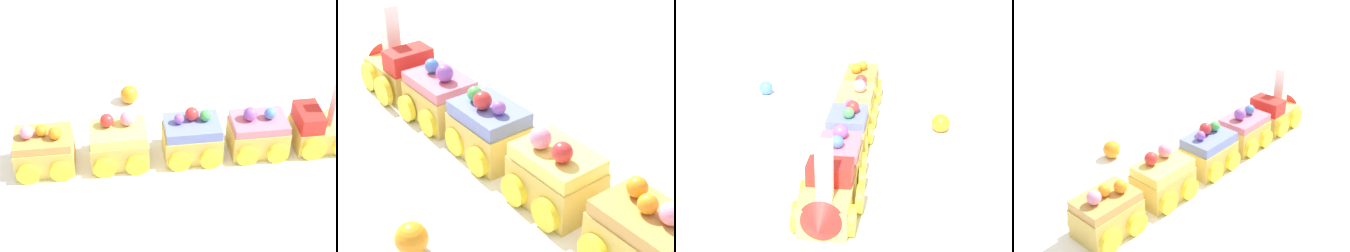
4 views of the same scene
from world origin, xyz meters
TOP-DOWN VIEW (x-y plane):
  - ground_plane at (0.00, 0.00)m, footprint 10.00×10.00m
  - display_board at (0.00, 0.00)m, footprint 0.69×0.45m
  - cake_train_locomotive at (0.19, -0.04)m, footprint 0.11×0.08m
  - cake_car_strawberry at (0.09, -0.03)m, footprint 0.08×0.07m
  - cake_car_blueberry at (-0.01, -0.03)m, footprint 0.08×0.07m
  - cake_car_lemon at (-0.11, -0.02)m, footprint 0.08×0.07m
  - cake_car_caramel at (-0.21, -0.02)m, footprint 0.08×0.07m
  - gumball_orange at (-0.08, 0.12)m, footprint 0.03×0.03m

SIDE VIEW (x-z plane):
  - ground_plane at x=0.00m, z-range 0.00..0.00m
  - display_board at x=0.00m, z-range 0.00..0.01m
  - gumball_orange at x=-0.08m, z-range 0.01..0.04m
  - cake_car_strawberry at x=0.09m, z-range 0.00..0.08m
  - cake_train_locomotive at x=0.19m, z-range -0.01..0.09m
  - cake_car_caramel at x=-0.21m, z-range 0.00..0.08m
  - cake_car_blueberry at x=-0.01m, z-range 0.00..0.08m
  - cake_car_lemon at x=-0.11m, z-range 0.00..0.08m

